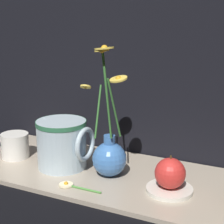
{
  "coord_description": "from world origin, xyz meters",
  "views": [
    {
      "loc": [
        0.41,
        -0.85,
        0.44
      ],
      "look_at": [
        0.0,
        0.0,
        0.18
      ],
      "focal_mm": 60.0,
      "sensor_mm": 36.0,
      "label": 1
    }
  ],
  "objects": [
    {
      "name": "loose_daisy",
      "position": [
        -0.06,
        -0.12,
        0.02
      ],
      "size": [
        0.12,
        0.04,
        0.01
      ],
      "color": "#4C8E3D",
      "rests_on": "shelf"
    },
    {
      "name": "ground_plane",
      "position": [
        0.0,
        0.0,
        0.0
      ],
      "size": [
        6.0,
        6.0,
        0.0
      ],
      "primitive_type": "plane",
      "color": "black"
    },
    {
      "name": "orange_fruit",
      "position": [
        0.17,
        -0.03,
        0.06
      ],
      "size": [
        0.08,
        0.08,
        0.08
      ],
      "color": "red",
      "rests_on": "saucer_plate"
    },
    {
      "name": "shelf",
      "position": [
        0.0,
        0.0,
        0.01
      ],
      "size": [
        0.85,
        0.34,
        0.01
      ],
      "color": "tan",
      "rests_on": "ground_plane"
    },
    {
      "name": "ceramic_pitcher",
      "position": [
        -0.14,
        -0.02,
        0.09
      ],
      "size": [
        0.17,
        0.14,
        0.15
      ],
      "color": "silver",
      "rests_on": "shelf"
    },
    {
      "name": "yellow_mug",
      "position": [
        -0.32,
        -0.02,
        0.05
      ],
      "size": [
        0.09,
        0.08,
        0.07
      ],
      "color": "silver",
      "rests_on": "shelf"
    },
    {
      "name": "vase_with_flowers",
      "position": [
        0.0,
        -0.02,
        0.07
      ],
      "size": [
        0.14,
        0.1,
        0.35
      ],
      "color": "#3F72B7",
      "rests_on": "shelf"
    },
    {
      "name": "saucer_plate",
      "position": [
        0.17,
        -0.03,
        0.02
      ],
      "size": [
        0.12,
        0.12,
        0.01
      ],
      "color": "silver",
      "rests_on": "shelf"
    }
  ]
}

